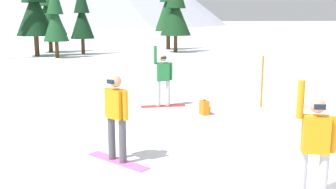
# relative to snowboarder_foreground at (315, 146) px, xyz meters

# --- Properties ---
(ground_plane) EXTENTS (800.00, 800.00, 0.00)m
(ground_plane) POSITION_rel_snowboarder_foreground_xyz_m (0.37, 1.20, -0.92)
(ground_plane) COLOR white
(snowboarder_foreground) EXTENTS (1.47, 1.03, 1.96)m
(snowboarder_foreground) POSITION_rel_snowboarder_foreground_xyz_m (0.00, 0.00, 0.00)
(snowboarder_foreground) COLOR pink
(snowboarder_foreground) RESTS_ON ground_plane
(snowboarder_midground) EXTENTS (1.01, 1.51, 1.78)m
(snowboarder_midground) POSITION_rel_snowboarder_foreground_xyz_m (-2.45, 2.85, 0.03)
(snowboarder_midground) COLOR pink
(snowboarder_midground) RESTS_ON ground_plane
(snowboarder_background) EXTENTS (1.51, 0.58, 2.02)m
(snowboarder_background) POSITION_rel_snowboarder_foreground_xyz_m (0.25, 7.30, 0.04)
(snowboarder_background) COLOR red
(snowboarder_background) RESTS_ON ground_plane
(backpack_orange) EXTENTS (0.26, 0.32, 0.47)m
(backpack_orange) POSITION_rel_snowboarder_foreground_xyz_m (1.01, 5.77, -0.70)
(backpack_orange) COLOR orange
(backpack_orange) RESTS_ON ground_plane
(trail_marker_pole) EXTENTS (0.06, 0.06, 1.71)m
(trail_marker_pole) POSITION_rel_snowboarder_foreground_xyz_m (3.21, 5.99, -0.06)
(trail_marker_pole) COLOR orange
(trail_marker_pole) RESTS_ON ground_plane
(pine_tree_broad) EXTENTS (2.69, 2.69, 6.60)m
(pine_tree_broad) POSITION_rel_snowboarder_foreground_xyz_m (8.93, 26.98, 2.69)
(pine_tree_broad) COLOR #472D19
(pine_tree_broad) RESTS_ON ground_plane
(pine_tree_tall) EXTENTS (2.87, 2.87, 7.20)m
(pine_tree_tall) POSITION_rel_snowboarder_foreground_xyz_m (-2.55, 27.56, 3.01)
(pine_tree_tall) COLOR #472D19
(pine_tree_tall) RESTS_ON ground_plane
(pine_tree_twin) EXTENTS (2.96, 2.96, 6.95)m
(pine_tree_twin) POSITION_rel_snowboarder_foreground_xyz_m (-1.21, 30.88, 2.87)
(pine_tree_twin) COLOR #472D19
(pine_tree_twin) RESTS_ON ground_plane
(pine_tree_leaning) EXTENTS (1.87, 1.87, 5.63)m
(pine_tree_leaning) POSITION_rel_snowboarder_foreground_xyz_m (-1.24, 25.55, 2.15)
(pine_tree_leaning) COLOR #472D19
(pine_tree_leaning) RESTS_ON ground_plane
(pine_tree_slender) EXTENTS (2.54, 2.54, 7.80)m
(pine_tree_slender) POSITION_rel_snowboarder_foreground_xyz_m (9.55, 30.27, 3.32)
(pine_tree_slender) COLOR #472D19
(pine_tree_slender) RESTS_ON ground_plane
(pine_tree_short) EXTENTS (1.93, 1.93, 5.86)m
(pine_tree_short) POSITION_rel_snowboarder_foreground_xyz_m (1.07, 27.82, 2.27)
(pine_tree_short) COLOR #472D19
(pine_tree_short) RESTS_ON ground_plane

